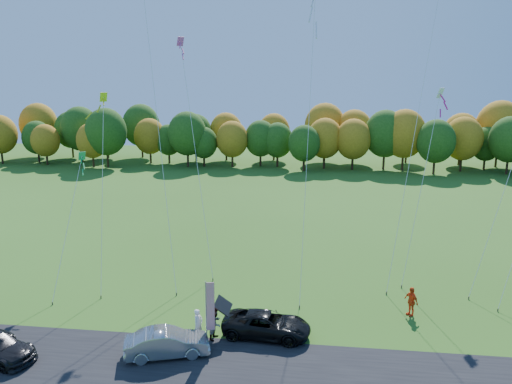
# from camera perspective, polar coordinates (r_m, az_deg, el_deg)

# --- Properties ---
(ground) EXTENTS (160.00, 160.00, 0.00)m
(ground) POSITION_cam_1_polar(r_m,az_deg,el_deg) (30.24, -1.48, -15.62)
(ground) COLOR #2D5717
(asphalt_strip) EXTENTS (90.00, 6.00, 0.01)m
(asphalt_strip) POSITION_cam_1_polar(r_m,az_deg,el_deg) (26.84, -2.85, -19.62)
(asphalt_strip) COLOR black
(asphalt_strip) RESTS_ON ground
(tree_line) EXTENTS (116.00, 12.00, 10.00)m
(tree_line) POSITION_cam_1_polar(r_m,az_deg,el_deg) (82.66, 4.27, 2.71)
(tree_line) COLOR #1E4711
(tree_line) RESTS_ON ground
(black_suv) EXTENTS (5.20, 2.72, 1.40)m
(black_suv) POSITION_cam_1_polar(r_m,az_deg,el_deg) (29.46, 1.22, -14.89)
(black_suv) COLOR black
(black_suv) RESTS_ON ground
(silver_sedan) EXTENTS (4.71, 2.87, 1.47)m
(silver_sedan) POSITION_cam_1_polar(r_m,az_deg,el_deg) (27.99, -10.13, -16.61)
(silver_sedan) COLOR #98989C
(silver_sedan) RESTS_ON ground
(person_tailgate_a) EXTENTS (0.66, 0.77, 1.80)m
(person_tailgate_a) POSITION_cam_1_polar(r_m,az_deg,el_deg) (29.19, -6.62, -14.81)
(person_tailgate_a) COLOR white
(person_tailgate_a) RESTS_ON ground
(person_tailgate_b) EXTENTS (0.90, 1.05, 1.88)m
(person_tailgate_b) POSITION_cam_1_polar(r_m,az_deg,el_deg) (29.19, -4.66, -14.69)
(person_tailgate_b) COLOR gray
(person_tailgate_b) RESTS_ON ground
(person_east) EXTENTS (0.99, 1.15, 1.85)m
(person_east) POSITION_cam_1_polar(r_m,az_deg,el_deg) (33.09, 17.30, -11.83)
(person_east) COLOR #EA4516
(person_east) RESTS_ON ground
(feather_flag) EXTENTS (0.48, 0.20, 3.73)m
(feather_flag) POSITION_cam_1_polar(r_m,az_deg,el_deg) (28.05, -5.36, -12.85)
(feather_flag) COLOR #999999
(feather_flag) RESTS_ON ground
(kite_delta_blue) EXTENTS (6.62, 10.73, 27.61)m
(kite_delta_blue) POSITION_cam_1_polar(r_m,az_deg,el_deg) (37.39, -11.53, 10.84)
(kite_delta_blue) COLOR #4C3F33
(kite_delta_blue) RESTS_ON ground
(kite_parafoil_orange) EXTENTS (6.86, 13.83, 26.50)m
(kite_parafoil_orange) POSITION_cam_1_polar(r_m,az_deg,el_deg) (39.97, 18.35, 10.28)
(kite_parafoil_orange) COLOR #4C3F33
(kite_parafoil_orange) RESTS_ON ground
(kite_delta_red) EXTENTS (2.96, 11.27, 22.44)m
(kite_delta_red) POSITION_cam_1_polar(r_m,az_deg,el_deg) (35.71, 6.16, 9.85)
(kite_delta_red) COLOR #4C3F33
(kite_delta_red) RESTS_ON ground
(kite_diamond_yellow) EXTENTS (1.74, 5.66, 13.80)m
(kite_diamond_yellow) POSITION_cam_1_polar(r_m,az_deg,el_deg) (36.16, -17.17, 0.05)
(kite_diamond_yellow) COLOR #4C3F33
(kite_diamond_yellow) RESTS_ON ground
(kite_diamond_green) EXTENTS (1.09, 6.94, 9.50)m
(kite_diamond_green) POSITION_cam_1_polar(r_m,az_deg,el_deg) (37.14, -20.62, -3.13)
(kite_diamond_green) COLOR #4C3F33
(kite_diamond_green) RESTS_ON ground
(kite_diamond_white) EXTENTS (3.57, 6.41, 14.13)m
(kite_diamond_white) POSITION_cam_1_polar(r_m,az_deg,el_deg) (38.25, 18.42, 0.71)
(kite_diamond_white) COLOR #4C3F33
(kite_diamond_white) RESTS_ON ground
(kite_diamond_pink) EXTENTS (4.30, 7.13, 18.00)m
(kite_diamond_pink) POSITION_cam_1_polar(r_m,az_deg,el_deg) (38.26, -6.89, 4.22)
(kite_diamond_pink) COLOR #4C3F33
(kite_diamond_pink) RESTS_ON ground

